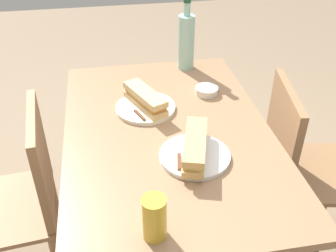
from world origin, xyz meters
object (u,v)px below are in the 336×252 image
(plate_far, at_px, (195,156))
(knife_far, at_px, (179,154))
(chair_far, at_px, (22,199))
(baguette_sandwich_far, at_px, (195,146))
(dining_table, at_px, (168,156))
(beer_glass, at_px, (154,218))
(baguette_sandwich_near, at_px, (145,99))
(water_bottle, at_px, (186,41))
(knife_near, at_px, (135,111))
(plate_near, at_px, (146,108))
(chair_near, at_px, (299,166))
(olive_bowl, at_px, (207,91))

(plate_far, relative_size, knife_far, 1.35)
(chair_far, distance_m, baguette_sandwich_far, 0.74)
(dining_table, distance_m, beer_glass, 0.53)
(baguette_sandwich_near, distance_m, water_bottle, 0.43)
(knife_far, bearing_deg, knife_near, 21.15)
(chair_far, bearing_deg, plate_far, -105.92)
(knife_near, bearing_deg, plate_far, -150.74)
(dining_table, xyz_separation_m, plate_near, (0.16, 0.06, 0.13))
(chair_far, height_order, plate_far, chair_far)
(plate_near, distance_m, water_bottle, 0.44)
(plate_near, bearing_deg, baguette_sandwich_far, -159.66)
(plate_far, bearing_deg, chair_near, -70.71)
(chair_near, bearing_deg, plate_near, 76.52)
(knife_near, relative_size, knife_far, 0.96)
(water_bottle, bearing_deg, chair_far, 123.44)
(dining_table, bearing_deg, beer_glass, 165.83)
(baguette_sandwich_near, xyz_separation_m, beer_glass, (-0.64, 0.06, 0.02))
(beer_glass, bearing_deg, dining_table, -14.17)
(baguette_sandwich_far, relative_size, olive_bowl, 2.72)
(plate_far, relative_size, beer_glass, 1.84)
(dining_table, distance_m, water_bottle, 0.60)
(plate_near, xyz_separation_m, olive_bowl, (0.08, -0.27, 0.01))
(dining_table, distance_m, plate_near, 0.22)
(water_bottle, relative_size, olive_bowl, 3.39)
(dining_table, relative_size, water_bottle, 3.53)
(olive_bowl, bearing_deg, plate_near, 106.40)
(chair_far, relative_size, beer_glass, 6.71)
(plate_near, bearing_deg, baguette_sandwich_near, 0.00)
(dining_table, relative_size, baguette_sandwich_near, 4.81)
(chair_far, xyz_separation_m, beer_glass, (-0.49, -0.46, 0.33))
(baguette_sandwich_near, bearing_deg, chair_near, -103.48)
(baguette_sandwich_far, relative_size, water_bottle, 0.80)
(dining_table, xyz_separation_m, baguette_sandwich_far, (-0.17, -0.06, 0.17))
(plate_far, relative_size, water_bottle, 0.73)
(dining_table, bearing_deg, water_bottle, -19.06)
(chair_far, height_order, olive_bowl, chair_far)
(chair_far, xyz_separation_m, plate_far, (-0.18, -0.64, 0.27))
(dining_table, relative_size, plate_near, 4.84)
(baguette_sandwich_near, bearing_deg, plate_far, -159.66)
(water_bottle, bearing_deg, baguette_sandwich_near, 145.30)
(chair_near, height_order, plate_near, chair_near)
(baguette_sandwich_near, xyz_separation_m, knife_far, (-0.33, -0.07, -0.03))
(chair_far, relative_size, olive_bowl, 9.02)
(baguette_sandwich_near, relative_size, olive_bowl, 2.49)
(baguette_sandwich_near, bearing_deg, beer_glass, 174.93)
(knife_far, bearing_deg, plate_near, 11.97)
(dining_table, bearing_deg, olive_bowl, -40.98)
(knife_near, height_order, olive_bowl, olive_bowl)
(baguette_sandwich_near, height_order, beer_glass, beer_glass)
(chair_far, relative_size, water_bottle, 2.66)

